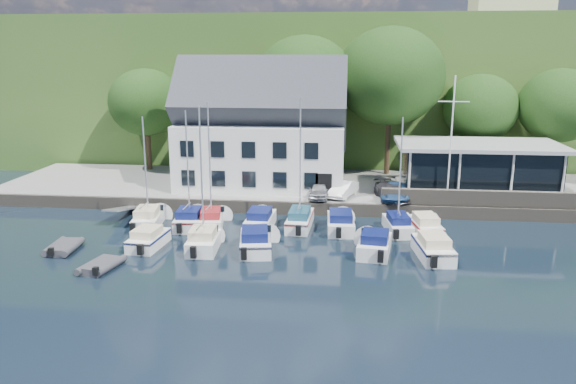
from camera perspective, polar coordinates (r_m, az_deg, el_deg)
name	(u,v)px	position (r m, az deg, el deg)	size (l,w,h in m)	color
ground	(340,269)	(33.26, 5.26, -7.79)	(180.00, 180.00, 0.00)	black
quay	(343,190)	(49.82, 5.58, 0.23)	(60.00, 13.00, 1.00)	gray
quay_face	(342,210)	(43.53, 5.50, -1.80)	(60.00, 0.30, 1.00)	#5B5449
hillside	(347,79)	(92.99, 5.98, 11.30)	(160.00, 75.00, 16.00)	#315A21
field_patch	(395,29)	(101.26, 10.82, 15.97)	(50.00, 30.00, 0.30)	#536231
harbor_building	(262,136)	(48.44, -2.64, 5.73)	(14.40, 8.20, 8.70)	white
club_pavilion	(477,167)	(49.00, 18.62, 2.38)	(13.20, 7.20, 4.10)	black
seawall	(502,199)	(45.20, 20.93, -0.65)	(18.00, 0.50, 1.20)	#5B5449
gangway	(127,217)	(44.97, -16.09, -2.45)	(1.20, 6.00, 1.40)	silver
car_silver	(320,190)	(44.78, 3.23, 0.18)	(1.47, 3.66, 1.25)	#ACACB1
car_white	(343,189)	(45.36, 5.66, 0.32)	(1.34, 3.83, 1.26)	white
car_dgrey	(392,191)	(45.06, 10.50, 0.05)	(1.76, 4.34, 1.26)	#2F2F34
car_blue	(394,190)	(45.15, 10.67, 0.16)	(1.59, 4.04, 1.38)	#2A5082
flagpole	(451,140)	(44.49, 16.22, 5.08)	(2.32, 0.20, 9.67)	white
tree_0	(147,120)	(56.92, -14.14, 7.15)	(7.20, 7.20, 9.83)	black
tree_1	(233,125)	(53.97, -5.63, 6.76)	(6.67, 6.67, 9.12)	black
tree_2	(304,105)	(53.39, 1.65, 8.79)	(9.45, 9.45, 12.91)	black
tree_3	(389,102)	(53.65, 10.26, 9.01)	(10.01, 10.01, 13.68)	black
tree_4	(479,125)	(55.46, 18.84, 6.43)	(6.89, 6.89, 9.42)	black
tree_5	(558,125)	(56.32, 25.70, 6.19)	(7.30, 7.30, 9.97)	black
boat_r1_0	(145,168)	(41.29, -14.28, 2.38)	(1.93, 5.96, 8.60)	white
boat_r1_1	(188,168)	(40.33, -10.15, 2.41)	(2.02, 5.39, 8.72)	white
boat_r1_2	(210,171)	(40.23, -7.94, 2.16)	(1.74, 5.59, 8.30)	white
boat_r1_3	(260,218)	(40.42, -2.83, -2.67)	(1.95, 5.76, 1.45)	white
boat_r1_4	(300,168)	(39.68, 1.24, 2.42)	(1.76, 6.50, 8.70)	white
boat_r1_5	(341,221)	(39.97, 5.38, -2.90)	(2.02, 5.80, 1.46)	white
boat_r1_6	(400,175)	(39.40, 11.32, 1.70)	(1.68, 5.53, 8.21)	white
boat_r1_7	(425,224)	(40.30, 13.74, -3.14)	(1.80, 5.51, 1.42)	white
boat_r2_0	(148,237)	(37.60, -14.01, -4.46)	(1.89, 5.00, 1.35)	white
boat_r2_1	(202,180)	(35.37, -8.76, 1.16)	(1.96, 5.38, 9.11)	white
boat_r2_2	(255,239)	(35.89, -3.33, -4.81)	(2.11, 5.78, 1.51)	white
boat_r2_3	(375,242)	(35.69, 8.79, -5.07)	(2.06, 5.18, 1.51)	white
boat_r2_4	(433,246)	(35.82, 14.53, -5.29)	(2.01, 5.91, 1.52)	white
dinghy_0	(64,246)	(38.61, -21.84, -5.10)	(1.78, 2.96, 0.69)	#3A393F
dinghy_1	(101,264)	(34.69, -18.46, -6.97)	(1.69, 2.82, 0.66)	#3A393F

